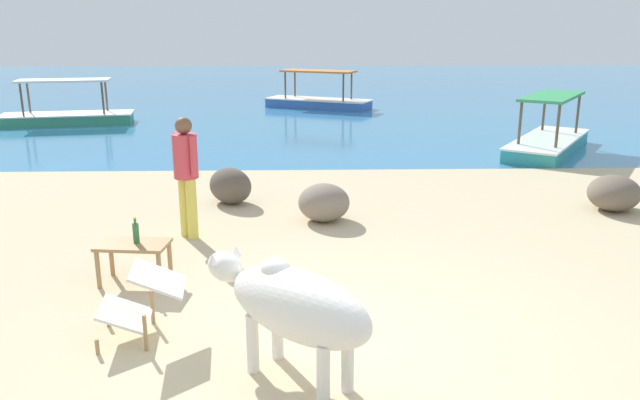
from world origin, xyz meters
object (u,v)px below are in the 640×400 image
(bottle, at_px, (136,232))
(person_standing, at_px, (186,168))
(cow, at_px, (294,305))
(low_bench_table, at_px, (133,250))
(deck_chair_far, at_px, (141,298))
(boat_green, at_px, (67,115))
(boat_teal, at_px, (548,140))
(boat_blue, at_px, (318,100))

(bottle, relative_size, person_standing, 0.18)
(cow, bearing_deg, low_bench_table, -5.54)
(cow, height_order, deck_chair_far, cow)
(person_standing, bearing_deg, low_bench_table, 36.72)
(bottle, xyz_separation_m, boat_green, (-5.00, 11.72, -0.33))
(boat_teal, bearing_deg, person_standing, -17.36)
(deck_chair_far, relative_size, boat_blue, 0.22)
(boat_green, bearing_deg, boat_teal, 150.48)
(cow, xyz_separation_m, low_bench_table, (-1.78, 2.01, -0.27))
(cow, height_order, boat_green, boat_green)
(bottle, bearing_deg, boat_blue, 81.11)
(cow, relative_size, boat_green, 0.40)
(low_bench_table, xyz_separation_m, bottle, (0.04, 0.01, 0.20))
(low_bench_table, bearing_deg, boat_teal, 50.68)
(bottle, bearing_deg, low_bench_table, -164.75)
(low_bench_table, distance_m, person_standing, 1.67)
(person_standing, relative_size, boat_green, 0.42)
(boat_green, bearing_deg, person_standing, 107.70)
(boat_teal, xyz_separation_m, boat_blue, (-5.01, 7.95, 0.00))
(boat_teal, height_order, boat_green, same)
(boat_teal, xyz_separation_m, boat_green, (-12.39, 4.45, 0.00))
(deck_chair_far, bearing_deg, boat_green, -74.17)
(person_standing, height_order, boat_teal, person_standing)
(person_standing, xyz_separation_m, boat_blue, (2.09, 13.69, -0.70))
(boat_teal, bearing_deg, deck_chair_far, -5.77)
(low_bench_table, relative_size, bottle, 2.71)
(low_bench_table, xyz_separation_m, boat_blue, (2.42, 15.23, -0.13))
(low_bench_table, bearing_deg, bottle, 21.50)
(deck_chair_far, distance_m, person_standing, 2.86)
(bottle, xyz_separation_m, deck_chair_far, (0.36, -1.28, -0.20))
(deck_chair_far, distance_m, boat_green, 14.06)
(cow, bearing_deg, boat_green, -21.04)
(cow, height_order, boat_blue, boat_blue)
(cow, height_order, low_bench_table, cow)
(boat_blue, bearing_deg, boat_green, -129.54)
(boat_blue, relative_size, boat_green, 1.00)
(person_standing, distance_m, boat_green, 11.51)
(low_bench_table, distance_m, boat_teal, 10.40)
(cow, distance_m, boat_green, 15.31)
(bottle, relative_size, boat_blue, 0.08)
(deck_chair_far, bearing_deg, bottle, -80.87)
(low_bench_table, distance_m, boat_green, 12.74)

